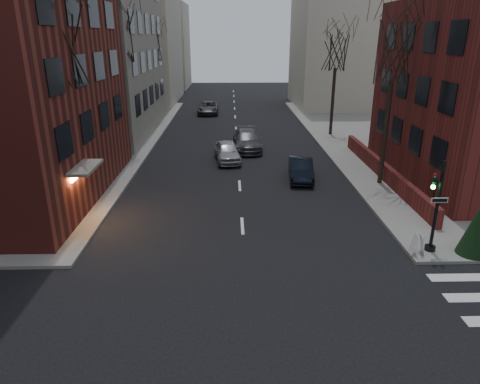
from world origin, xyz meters
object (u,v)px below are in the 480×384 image
tree_left_b (116,34)px  car_lane_far (208,108)px  tree_left_a (53,44)px  tree_left_c (151,44)px  tree_right_a (395,51)px  parked_sedan (301,169)px  car_lane_silver (227,151)px  sandwich_board (418,244)px  evergreen_shrub (476,230)px  streetlamp_far (162,79)px  streetlamp_near (117,108)px  car_lane_gray (247,140)px  tree_right_b (336,51)px  traffic_signal (435,212)px

tree_left_b → car_lane_far: bearing=72.9°
tree_left_a → tree_left_c: tree_left_a is taller
tree_right_a → parked_sedan: size_ratio=2.31×
car_lane_silver → sandwich_board: car_lane_silver is taller
car_lane_far → evergreen_shrub: bearing=-70.8°
streetlamp_far → car_lane_silver: bearing=-68.1°
streetlamp_near → car_lane_gray: bearing=28.9°
tree_right_a → evergreen_shrub: 11.58m
tree_left_c → parked_sedan: tree_left_c is taller
evergreen_shrub → tree_right_b: bearing=92.0°
tree_left_b → tree_right_b: tree_left_b is taller
tree_left_b → sandwich_board: 25.04m
tree_left_b → streetlamp_far: bearing=87.9°
streetlamp_far → car_lane_gray: 17.86m
parked_sedan → car_lane_far: car_lane_far is taller
traffic_signal → car_lane_silver: (-8.74, 14.60, -1.17)m
streetlamp_far → tree_right_a: bearing=-54.7°
tree_left_a → tree_right_b: size_ratio=1.12×
tree_right_b → streetlamp_far: tree_right_b is taller
streetlamp_near → tree_right_a: bearing=-13.2°
traffic_signal → car_lane_far: bearing=107.6°
car_lane_gray → car_lane_far: 17.68m
tree_right_b → parked_sedan: 15.29m
streetlamp_far → parked_sedan: 26.08m
tree_left_a → streetlamp_near: tree_left_a is taller
tree_right_b → car_lane_gray: 11.65m
car_lane_gray → sandwich_board: size_ratio=5.99×
tree_left_c → car_lane_far: bearing=36.8°
traffic_signal → tree_left_c: 35.76m
streetlamp_far → sandwich_board: bearing=-65.0°
tree_right_a → car_lane_gray: tree_right_a is taller
tree_right_a → streetlamp_near: bearing=166.8°
traffic_signal → sandwich_board: 1.48m
tree_left_c → parked_sedan: 25.49m
traffic_signal → tree_left_c: bearing=118.4°
tree_right_b → parked_sedan: bearing=-110.6°
car_lane_far → tree_left_b: bearing=-107.8°
tree_left_a → car_lane_far: 31.66m
car_lane_far → sandwich_board: bearing=-74.2°
traffic_signal → sandwich_board: (-0.64, -0.28, -1.31)m
sandwich_board → evergreen_shrub: size_ratio=0.41×
streetlamp_near → car_lane_silver: 8.34m
tree_left_b → tree_right_b: bearing=18.8°
parked_sedan → streetlamp_far: bearing=123.6°
traffic_signal → streetlamp_far: bearing=116.1°
car_lane_silver → car_lane_gray: car_lane_gray is taller
tree_left_c → car_lane_far: 10.11m
traffic_signal → tree_left_c: tree_left_c is taller
tree_left_a → tree_left_c: bearing=90.0°
traffic_signal → tree_right_b: (0.86, 23.01, 5.68)m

